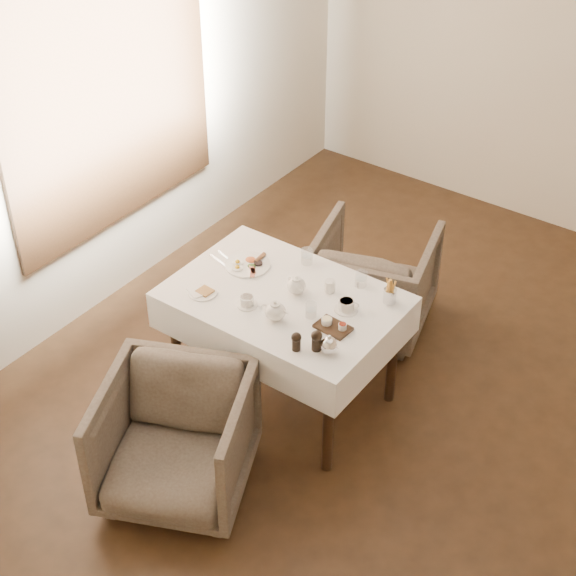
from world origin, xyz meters
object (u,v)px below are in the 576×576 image
(teapot_centre, at_px, (296,285))
(breakfast_plate, at_px, (248,264))
(armchair_near, at_px, (176,440))
(armchair_far, at_px, (373,279))
(table, at_px, (284,312))

(teapot_centre, bearing_deg, breakfast_plate, -166.93)
(armchair_near, distance_m, armchair_far, 1.84)
(armchair_far, bearing_deg, breakfast_plate, 48.80)
(armchair_near, bearing_deg, table, 63.36)
(armchair_far, bearing_deg, teapot_centre, 74.26)
(table, xyz_separation_m, teapot_centre, (0.04, 0.06, 0.18))
(armchair_far, height_order, teapot_centre, teapot_centre)
(teapot_centre, bearing_deg, armchair_far, 110.64)
(breakfast_plate, distance_m, teapot_centre, 0.39)
(armchair_far, height_order, breakfast_plate, breakfast_plate)
(table, height_order, armchair_near, table)
(armchair_far, xyz_separation_m, breakfast_plate, (-0.39, -0.80, 0.42))
(table, height_order, armchair_far, table)
(breakfast_plate, bearing_deg, table, 1.63)
(table, height_order, teapot_centre, teapot_centre)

